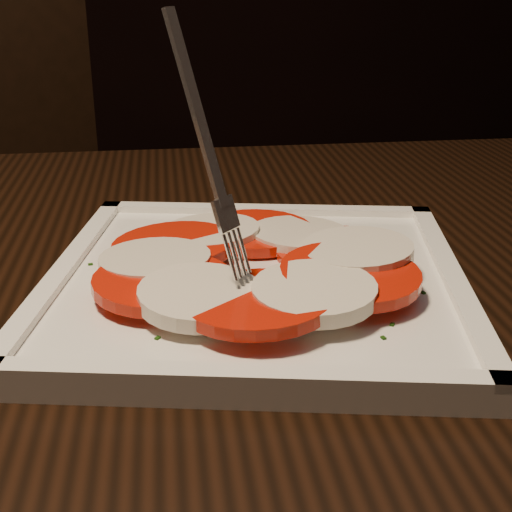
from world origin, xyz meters
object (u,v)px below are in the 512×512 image
Objects in this scene: table at (126,379)px; chair at (16,207)px; plate at (256,284)px; fork at (198,145)px.

table is 1.37× the size of chair.
chair is at bearing 100.31° from table.
chair reaches higher than plate.
fork is (0.21, -0.97, 0.34)m from chair.
chair is 1.05m from fork.
table is 4.32× the size of plate.
plate is at bearing -10.86° from fork.
fork reaches higher than plate.
chair is at bearing 60.22° from fork.
table is at bearing 77.61° from fork.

